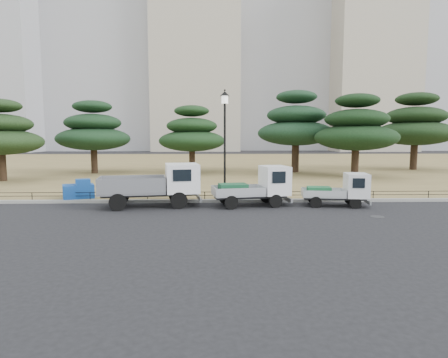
{
  "coord_description": "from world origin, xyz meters",
  "views": [
    {
      "loc": [
        -0.51,
        -16.78,
        3.37
      ],
      "look_at": [
        0.0,
        2.0,
        1.3
      ],
      "focal_mm": 30.0,
      "sensor_mm": 36.0,
      "label": 1
    }
  ],
  "objects_px": {
    "truck_kei_rear": "(340,190)",
    "truck_large": "(156,183)",
    "street_lamp": "(225,127)",
    "tarp_pile": "(79,190)",
    "truck_kei_front": "(257,186)"
  },
  "relations": [
    {
      "from": "street_lamp",
      "to": "truck_kei_front",
      "type": "bearing_deg",
      "value": -39.42
    },
    {
      "from": "truck_kei_front",
      "to": "street_lamp",
      "type": "relative_size",
      "value": 0.7
    },
    {
      "from": "street_lamp",
      "to": "tarp_pile",
      "type": "height_order",
      "value": "street_lamp"
    },
    {
      "from": "truck_large",
      "to": "truck_kei_front",
      "type": "height_order",
      "value": "truck_large"
    },
    {
      "from": "truck_large",
      "to": "truck_kei_rear",
      "type": "relative_size",
      "value": 1.53
    },
    {
      "from": "truck_large",
      "to": "tarp_pile",
      "type": "distance_m",
      "value": 4.8
    },
    {
      "from": "truck_large",
      "to": "street_lamp",
      "type": "relative_size",
      "value": 0.89
    },
    {
      "from": "truck_large",
      "to": "truck_kei_rear",
      "type": "distance_m",
      "value": 9.08
    },
    {
      "from": "truck_kei_rear",
      "to": "tarp_pile",
      "type": "relative_size",
      "value": 1.75
    },
    {
      "from": "truck_kei_front",
      "to": "street_lamp",
      "type": "distance_m",
      "value": 3.59
    },
    {
      "from": "tarp_pile",
      "to": "truck_kei_rear",
      "type": "bearing_deg",
      "value": -8.25
    },
    {
      "from": "truck_large",
      "to": "street_lamp",
      "type": "distance_m",
      "value": 4.61
    },
    {
      "from": "truck_kei_rear",
      "to": "street_lamp",
      "type": "distance_m",
      "value": 6.65
    },
    {
      "from": "truck_kei_rear",
      "to": "truck_large",
      "type": "bearing_deg",
      "value": -172.83
    },
    {
      "from": "truck_kei_rear",
      "to": "street_lamp",
      "type": "bearing_deg",
      "value": 173.1
    }
  ]
}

